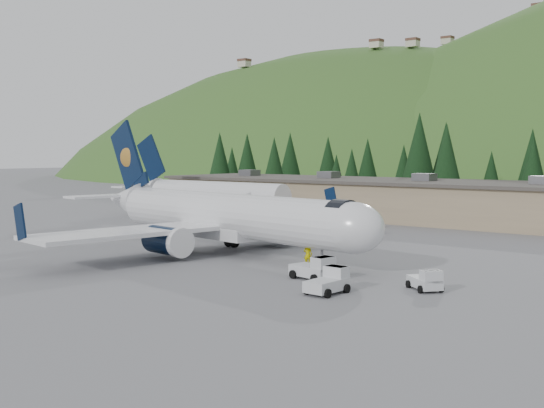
{
  "coord_description": "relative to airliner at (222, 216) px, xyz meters",
  "views": [
    {
      "loc": [
        39.76,
        -43.97,
        8.87
      ],
      "look_at": [
        0.0,
        6.0,
        4.0
      ],
      "focal_mm": 45.0,
      "sensor_mm": 36.0,
      "label": 1
    }
  ],
  "objects": [
    {
      "name": "ground",
      "position": [
        1.06,
        -0.16,
        -3.26
      ],
      "size": [
        600.0,
        600.0,
        0.0
      ],
      "primitive_type": "plane",
      "color": "slate"
    },
    {
      "name": "airliner",
      "position": [
        0.0,
        0.0,
        0.0
      ],
      "size": [
        36.8,
        34.67,
        12.22
      ],
      "rotation": [
        0.0,
        0.0,
        -0.15
      ],
      "color": "white",
      "rests_on": "ground"
    },
    {
      "name": "second_airliner",
      "position": [
        -23.86,
        21.84,
        0.07
      ],
      "size": [
        27.5,
        11.0,
        10.05
      ],
      "color": "white",
      "rests_on": "ground"
    },
    {
      "name": "baggage_tug_a",
      "position": [
        14.03,
        -5.61,
        -2.49
      ],
      "size": [
        3.44,
        2.4,
        1.71
      ],
      "rotation": [
        0.0,
        0.0,
        -0.18
      ],
      "color": "silver",
      "rests_on": "ground"
    },
    {
      "name": "baggage_tug_b",
      "position": [
        21.74,
        -4.24,
        -2.62
      ],
      "size": [
        2.93,
        2.7,
        1.43
      ],
      "rotation": [
        0.0,
        0.0,
        -0.66
      ],
      "color": "silver",
      "rests_on": "ground"
    },
    {
      "name": "baggage_tug_c",
      "position": [
        17.26,
        -8.69,
        -2.53
      ],
      "size": [
        1.96,
        3.11,
        1.62
      ],
      "rotation": [
        0.0,
        0.0,
        1.53
      ],
      "color": "silver",
      "rests_on": "ground"
    },
    {
      "name": "terminal_building",
      "position": [
        -3.95,
        37.84,
        -0.63
      ],
      "size": [
        71.0,
        17.0,
        6.1
      ],
      "color": "#8F7B5E",
      "rests_on": "ground"
    },
    {
      "name": "ramp_worker",
      "position": [
        10.31,
        -1.29,
        -2.34
      ],
      "size": [
        0.78,
        0.66,
        1.83
      ],
      "primitive_type": "imported",
      "rotation": [
        0.0,
        0.0,
        3.54
      ],
      "color": "#DDD003",
      "rests_on": "ground"
    },
    {
      "name": "tree_line",
      "position": [
        0.35,
        60.91,
        4.1
      ],
      "size": [
        112.0,
        18.22,
        14.27
      ],
      "color": "black",
      "rests_on": "ground"
    }
  ]
}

